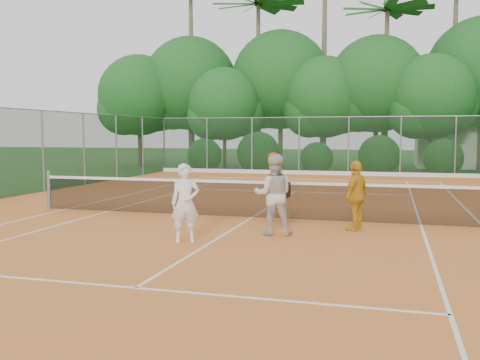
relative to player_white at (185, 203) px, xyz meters
name	(u,v)px	position (x,y,z in m)	size (l,w,h in m)	color
ground	(251,219)	(0.51, 3.22, -0.80)	(120.00, 120.00, 0.00)	#20491A
clay_court	(251,219)	(0.51, 3.22, -0.79)	(18.00, 36.00, 0.02)	orange
tennis_net	(251,198)	(0.51, 3.22, -0.27)	(11.97, 0.10, 1.10)	gray
player_white	(185,203)	(0.00, 0.00, 0.00)	(0.57, 0.37, 1.56)	white
player_center_grp	(273,194)	(1.52, 1.22, 0.09)	(0.96, 0.82, 1.75)	beige
player_yellow	(356,196)	(3.18, 2.21, 0.00)	(0.91, 0.38, 1.56)	gold
ball_hopper	(280,191)	(1.33, 2.88, -0.02)	(0.42, 0.42, 0.96)	gray
stray_ball_a	(298,182)	(0.04, 13.20, -0.75)	(0.07, 0.07, 0.07)	#B8DB33
stray_ball_b	(310,181)	(0.46, 13.86, -0.75)	(0.07, 0.07, 0.07)	yellow
stray_ball_c	(381,181)	(3.50, 14.87, -0.75)	(0.07, 0.07, 0.07)	#B7D331
court_markings	(251,218)	(0.51, 3.22, -0.78)	(11.03, 23.83, 0.01)	white
fence_back	(323,146)	(0.51, 18.22, 0.72)	(18.07, 0.07, 3.00)	#19381E
tropical_treeline	(359,84)	(1.95, 23.44, 4.31)	(32.10, 8.49, 15.03)	brown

